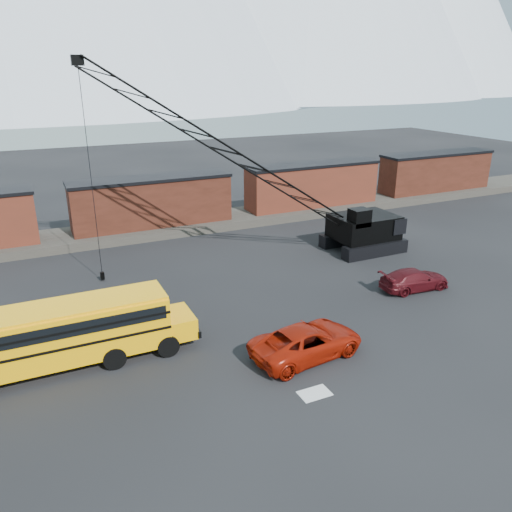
{
  "coord_description": "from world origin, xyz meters",
  "views": [
    {
      "loc": [
        -9.65,
        -19.56,
        13.3
      ],
      "look_at": [
        2.11,
        5.49,
        3.0
      ],
      "focal_mm": 35.0,
      "sensor_mm": 36.0,
      "label": 1
    }
  ],
  "objects_px": {
    "school_bus": "(67,332)",
    "maroon_suv": "(414,279)",
    "crawler_crane": "(237,157)",
    "red_pickup": "(307,341)"
  },
  "relations": [
    {
      "from": "crawler_crane",
      "to": "school_bus",
      "type": "bearing_deg",
      "value": -144.61
    },
    {
      "from": "maroon_suv",
      "to": "crawler_crane",
      "type": "height_order",
      "value": "crawler_crane"
    },
    {
      "from": "school_bus",
      "to": "maroon_suv",
      "type": "distance_m",
      "value": 21.11
    },
    {
      "from": "school_bus",
      "to": "crawler_crane",
      "type": "xyz_separation_m",
      "value": [
        12.54,
        8.91,
        5.99
      ]
    },
    {
      "from": "school_bus",
      "to": "crawler_crane",
      "type": "relative_size",
      "value": 0.51
    },
    {
      "from": "school_bus",
      "to": "crawler_crane",
      "type": "distance_m",
      "value": 16.51
    },
    {
      "from": "school_bus",
      "to": "maroon_suv",
      "type": "xyz_separation_m",
      "value": [
        21.08,
        -0.01,
        -1.12
      ]
    },
    {
      "from": "red_pickup",
      "to": "maroon_suv",
      "type": "xyz_separation_m",
      "value": [
        10.42,
        4.04,
        -0.13
      ]
    },
    {
      "from": "school_bus",
      "to": "crawler_crane",
      "type": "height_order",
      "value": "crawler_crane"
    },
    {
      "from": "red_pickup",
      "to": "maroon_suv",
      "type": "distance_m",
      "value": 11.18
    }
  ]
}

